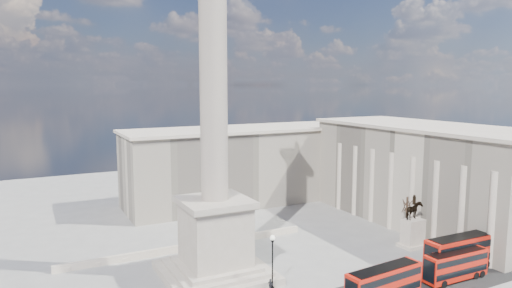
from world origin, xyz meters
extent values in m
cube|color=#AA9E8E|center=(0.00, 5.00, 0.50)|extent=(14.00, 14.00, 1.00)
cube|color=#AA9E8E|center=(0.00, 5.00, 1.25)|extent=(12.00, 12.00, 0.50)
cube|color=#AA9E8E|center=(0.00, 5.00, 1.75)|extent=(10.00, 10.00, 0.50)
cube|color=#AA9E8E|center=(0.00, 5.00, 6.00)|extent=(8.00, 8.00, 8.00)
cube|color=#AA9E8E|center=(0.00, 5.00, 10.40)|extent=(9.00, 9.00, 0.80)
cylinder|color=#A19385|center=(0.00, 5.00, 27.80)|extent=(3.60, 3.60, 34.00)
cube|color=beige|center=(0.00, 16.00, 0.55)|extent=(40.00, 0.60, 1.10)
cube|color=#BCB09A|center=(45.00, 10.00, 9.00)|extent=(18.00, 45.00, 18.00)
cube|color=beige|center=(45.00, 10.00, 18.30)|extent=(19.00, 46.00, 0.60)
cube|color=#BCB09A|center=(20.00, 40.00, 8.00)|extent=(50.00, 16.00, 16.00)
cube|color=beige|center=(20.00, 40.00, 16.30)|extent=(51.00, 17.00, 0.60)
cube|color=red|center=(15.21, -11.16, 2.29)|extent=(10.77, 3.25, 3.91)
cube|color=black|center=(15.21, -11.16, 3.33)|extent=(10.36, 3.28, 0.87)
cube|color=black|center=(15.21, -11.16, 4.28)|extent=(9.70, 2.93, 0.06)
cube|color=red|center=(28.07, -10.83, 2.12)|extent=(9.86, 2.40, 3.62)
cube|color=black|center=(28.07, -10.83, 1.47)|extent=(9.47, 2.45, 0.80)
cube|color=black|center=(28.07, -10.83, 3.08)|extent=(9.47, 2.45, 0.80)
cube|color=black|center=(28.07, -10.83, 3.96)|extent=(8.88, 2.16, 0.05)
cylinder|color=black|center=(24.83, -10.77, 0.49)|extent=(1.02, 2.37, 0.98)
cylinder|color=black|center=(30.82, -10.88, 0.49)|extent=(1.02, 2.37, 0.98)
cylinder|color=black|center=(32.00, -10.90, 0.49)|extent=(1.02, 2.37, 0.98)
cube|color=red|center=(31.78, -8.87, 2.63)|extent=(12.25, 3.00, 4.49)
cube|color=black|center=(31.78, -8.87, 1.83)|extent=(11.76, 3.05, 1.00)
cube|color=black|center=(31.78, -8.87, 3.83)|extent=(11.76, 3.05, 1.00)
cube|color=black|center=(31.78, -8.87, 4.91)|extent=(11.02, 2.70, 0.07)
cylinder|color=black|center=(27.75, -8.79, 0.61)|extent=(1.27, 2.91, 1.22)
cylinder|color=black|center=(35.19, -8.93, 0.61)|extent=(1.27, 2.91, 1.22)
cylinder|color=black|center=(36.66, -8.96, 0.61)|extent=(1.27, 2.91, 1.22)
cylinder|color=black|center=(4.62, -2.64, 3.37)|extent=(0.18, 0.18, 6.75)
cylinder|color=black|center=(4.62, -2.64, 6.64)|extent=(0.34, 0.34, 0.34)
sphere|color=silver|center=(4.62, -2.64, 7.03)|extent=(0.63, 0.63, 0.63)
cube|color=beige|center=(32.60, 1.13, 0.26)|extent=(4.13, 3.10, 0.52)
cube|color=beige|center=(32.60, 1.13, 2.27)|extent=(3.31, 2.27, 4.55)
imported|color=black|center=(32.60, 1.13, 5.94)|extent=(3.59, 2.38, 2.79)
cylinder|color=black|center=(32.60, 1.13, 7.64)|extent=(0.52, 0.52, 1.24)
sphere|color=black|center=(32.60, 1.13, 8.39)|extent=(0.37, 0.37, 0.37)
cylinder|color=#332319|center=(37.86, -1.31, 3.89)|extent=(0.31, 0.31, 7.79)
cylinder|color=#332319|center=(34.57, 4.51, 3.62)|extent=(0.33, 0.33, 7.25)
cylinder|color=#332319|center=(40.57, 16.75, 3.62)|extent=(0.31, 0.31, 7.24)
imported|color=#232429|center=(26.05, -6.50, 0.76)|extent=(0.65, 0.55, 1.52)
imported|color=#232429|center=(17.79, -6.50, 0.82)|extent=(0.80, 0.62, 1.63)
imported|color=#232429|center=(4.44, -2.47, 0.81)|extent=(0.60, 1.01, 1.62)
camera|label=1|loc=(-22.17, -50.54, 25.93)|focal=32.00mm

